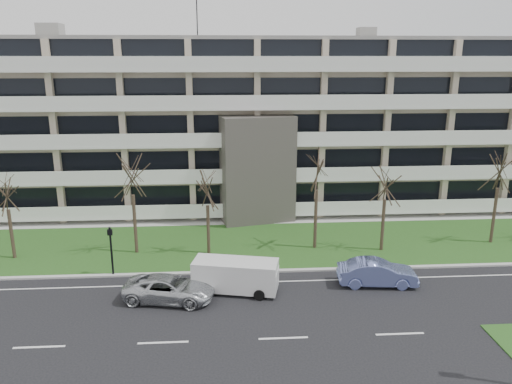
{
  "coord_description": "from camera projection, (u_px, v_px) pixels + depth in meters",
  "views": [
    {
      "loc": [
        -2.85,
        -22.11,
        13.74
      ],
      "look_at": [
        -0.71,
        10.0,
        4.92
      ],
      "focal_mm": 35.0,
      "sensor_mm": 36.0,
      "label": 1
    }
  ],
  "objects": [
    {
      "name": "tree_5",
      "position": [
        386.0,
        179.0,
        35.01
      ],
      "size": [
        3.45,
        3.45,
        6.89
      ],
      "color": "#382B21",
      "rests_on": "ground"
    },
    {
      "name": "apartment_building",
      "position": [
        253.0,
        122.0,
        47.44
      ],
      "size": [
        60.5,
        15.1,
        18.75
      ],
      "color": "#BCAA92",
      "rests_on": "ground"
    },
    {
      "name": "lane_edge_line",
      "position": [
        271.0,
        282.0,
        31.35
      ],
      "size": [
        90.0,
        0.12,
        0.01
      ],
      "primitive_type": "cube",
      "color": "white",
      "rests_on": "ground"
    },
    {
      "name": "sidewalk",
      "position": [
        258.0,
        220.0,
        42.88
      ],
      "size": [
        90.0,
        2.0,
        0.08
      ],
      "primitive_type": "cube",
      "color": "#B2B2AD",
      "rests_on": "ground"
    },
    {
      "name": "curb",
      "position": [
        269.0,
        271.0,
        32.77
      ],
      "size": [
        90.0,
        0.35,
        0.12
      ],
      "primitive_type": "cube",
      "color": "#B2B2AD",
      "rests_on": "ground"
    },
    {
      "name": "tree_4",
      "position": [
        317.0,
        166.0,
        35.21
      ],
      "size": [
        3.97,
        3.97,
        7.94
      ],
      "color": "#382B21",
      "rests_on": "ground"
    },
    {
      "name": "pedestrian_signal",
      "position": [
        111.0,
        245.0,
        31.67
      ],
      "size": [
        0.33,
        0.28,
        3.31
      ],
      "rotation": [
        0.0,
        0.0,
        0.11
      ],
      "color": "black",
      "rests_on": "ground"
    },
    {
      "name": "tree_2",
      "position": [
        131.0,
        171.0,
        34.36
      ],
      "size": [
        3.88,
        3.88,
        7.75
      ],
      "color": "#382B21",
      "rests_on": "ground"
    },
    {
      "name": "silver_pickup",
      "position": [
        169.0,
        289.0,
        28.83
      ],
      "size": [
        5.58,
        3.32,
        1.45
      ],
      "primitive_type": "imported",
      "rotation": [
        0.0,
        0.0,
        1.39
      ],
      "color": "silver",
      "rests_on": "ground"
    },
    {
      "name": "ground",
      "position": [
        283.0,
        338.0,
        25.09
      ],
      "size": [
        160.0,
        160.0,
        0.0
      ],
      "primitive_type": "plane",
      "color": "black",
      "rests_on": "ground"
    },
    {
      "name": "tree_6",
      "position": [
        501.0,
        166.0,
        36.32
      ],
      "size": [
        3.84,
        3.84,
        7.68
      ],
      "color": "#382B21",
      "rests_on": "ground"
    },
    {
      "name": "tree_3",
      "position": [
        207.0,
        186.0,
        34.51
      ],
      "size": [
        3.22,
        3.22,
        6.43
      ],
      "color": "#382B21",
      "rests_on": "ground"
    },
    {
      "name": "tree_1",
      "position": [
        6.0,
        190.0,
        33.65
      ],
      "size": [
        3.2,
        3.2,
        6.41
      ],
      "color": "#382B21",
      "rests_on": "ground"
    },
    {
      "name": "white_van",
      "position": [
        237.0,
        273.0,
        29.8
      ],
      "size": [
        5.31,
        2.91,
        1.95
      ],
      "rotation": [
        0.0,
        0.0,
        -0.22
      ],
      "color": "white",
      "rests_on": "ground"
    },
    {
      "name": "blue_sedan",
      "position": [
        377.0,
        273.0,
        30.76
      ],
      "size": [
        4.97,
        2.13,
        1.59
      ],
      "primitive_type": "imported",
      "rotation": [
        0.0,
        0.0,
        1.48
      ],
      "color": "#7A89D4",
      "rests_on": "ground"
    },
    {
      "name": "grass_verge",
      "position": [
        263.0,
        244.0,
        37.59
      ],
      "size": [
        90.0,
        10.0,
        0.06
      ],
      "primitive_type": "cube",
      "color": "#264C19",
      "rests_on": "ground"
    }
  ]
}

